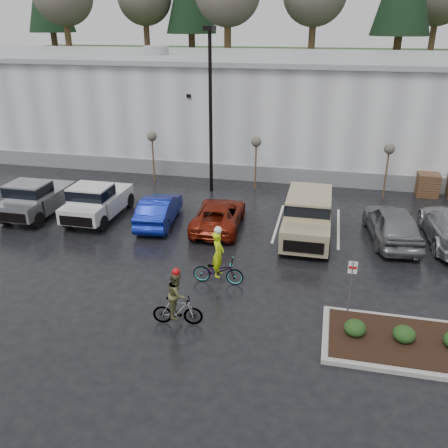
% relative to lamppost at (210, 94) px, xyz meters
% --- Properties ---
extents(ground, '(120.00, 120.00, 0.00)m').
position_rel_lamppost_xyz_m(ground, '(4.00, -12.00, -5.69)').
color(ground, black).
rests_on(ground, ground).
extents(warehouse, '(60.50, 15.50, 7.20)m').
position_rel_lamppost_xyz_m(warehouse, '(4.00, 9.99, -2.04)').
color(warehouse, '#B5B7BA').
rests_on(warehouse, ground).
extents(wooded_ridge, '(80.00, 25.00, 6.00)m').
position_rel_lamppost_xyz_m(wooded_ridge, '(4.00, 33.00, -2.69)').
color(wooded_ridge, '#1E3616').
rests_on(wooded_ridge, ground).
extents(lamppost, '(0.50, 1.00, 9.22)m').
position_rel_lamppost_xyz_m(lamppost, '(0.00, 0.00, 0.00)').
color(lamppost, black).
rests_on(lamppost, ground).
extents(sapling_west, '(0.60, 0.60, 3.20)m').
position_rel_lamppost_xyz_m(sapling_west, '(-4.00, 1.00, -2.96)').
color(sapling_west, '#503320').
rests_on(sapling_west, ground).
extents(sapling_mid, '(0.60, 0.60, 3.20)m').
position_rel_lamppost_xyz_m(sapling_mid, '(2.50, 1.00, -2.96)').
color(sapling_mid, '#503320').
rests_on(sapling_mid, ground).
extents(sapling_east, '(0.60, 0.60, 3.20)m').
position_rel_lamppost_xyz_m(sapling_east, '(10.00, 1.00, -2.96)').
color(sapling_east, '#503320').
rests_on(sapling_east, ground).
extents(pallet_stack_a, '(1.20, 1.20, 1.35)m').
position_rel_lamppost_xyz_m(pallet_stack_a, '(12.50, 2.00, -5.01)').
color(pallet_stack_a, '#503320').
rests_on(pallet_stack_a, ground).
extents(shrub_a, '(0.70, 0.70, 0.52)m').
position_rel_lamppost_xyz_m(shrub_a, '(8.00, -13.00, -5.27)').
color(shrub_a, '#123614').
rests_on(shrub_a, curb_island).
extents(shrub_b, '(0.70, 0.70, 0.52)m').
position_rel_lamppost_xyz_m(shrub_b, '(9.50, -13.00, -5.27)').
color(shrub_b, '#123614').
rests_on(shrub_b, curb_island).
extents(fire_lane_sign, '(0.30, 0.05, 2.20)m').
position_rel_lamppost_xyz_m(fire_lane_sign, '(7.80, -11.80, -4.28)').
color(fire_lane_sign, gray).
rests_on(fire_lane_sign, ground).
extents(pickup_silver, '(2.10, 5.20, 1.96)m').
position_rel_lamppost_xyz_m(pickup_silver, '(-7.99, -5.37, -4.71)').
color(pickup_silver, '#94959A').
rests_on(pickup_silver, ground).
extents(pickup_white, '(2.10, 5.20, 1.96)m').
position_rel_lamppost_xyz_m(pickup_white, '(-4.66, -5.11, -4.71)').
color(pickup_white, silver).
rests_on(pickup_white, ground).
extents(car_blue, '(1.96, 4.52, 1.45)m').
position_rel_lamppost_xyz_m(car_blue, '(-1.38, -5.34, -4.96)').
color(car_blue, navy).
rests_on(car_blue, ground).
extents(car_red, '(2.44, 4.88, 1.33)m').
position_rel_lamppost_xyz_m(car_red, '(1.68, -5.21, -5.02)').
color(car_red, maroon).
rests_on(car_red, ground).
extents(suv_tan, '(2.20, 5.10, 2.06)m').
position_rel_lamppost_xyz_m(suv_tan, '(6.01, -5.60, -4.66)').
color(suv_tan, tan).
rests_on(suv_tan, ground).
extents(car_grey, '(2.60, 5.17, 1.69)m').
position_rel_lamppost_xyz_m(car_grey, '(9.86, -4.94, -4.84)').
color(car_grey, slate).
rests_on(car_grey, ground).
extents(cyclist_hivis, '(2.01, 0.75, 2.41)m').
position_rel_lamppost_xyz_m(cyclist_hivis, '(2.90, -10.50, -4.94)').
color(cyclist_hivis, '#3F3F44').
rests_on(cyclist_hivis, ground).
extents(cyclist_olive, '(1.69, 0.84, 2.13)m').
position_rel_lamppost_xyz_m(cyclist_olive, '(2.20, -13.45, -4.90)').
color(cyclist_olive, '#3F3F44').
rests_on(cyclist_olive, ground).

